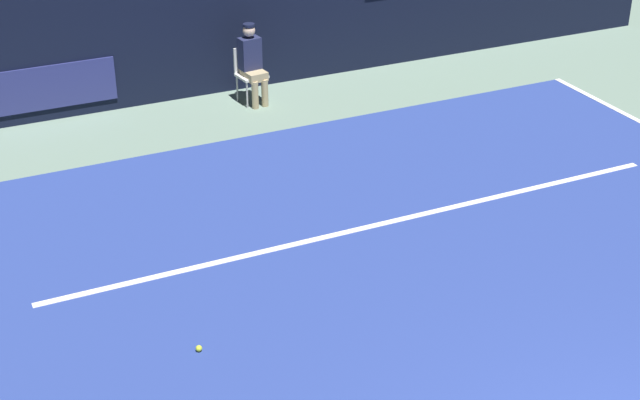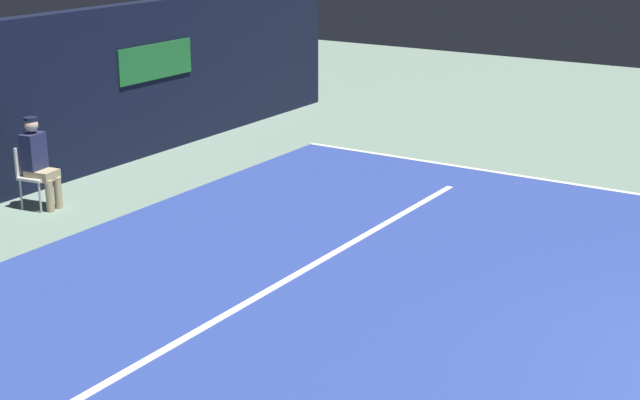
# 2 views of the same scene
# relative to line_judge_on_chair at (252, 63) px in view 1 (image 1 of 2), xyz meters

# --- Properties ---
(ground_plane) EXTENTS (33.68, 33.68, 0.00)m
(ground_plane) POSITION_rel_line_judge_on_chair_xyz_m (-0.17, -6.30, -0.69)
(ground_plane) COLOR slate
(court_surface) EXTENTS (10.81, 10.06, 0.01)m
(court_surface) POSITION_rel_line_judge_on_chair_xyz_m (-0.17, -6.30, -0.68)
(court_surface) COLOR navy
(court_surface) RESTS_ON ground
(line_service) EXTENTS (8.43, 0.10, 0.01)m
(line_service) POSITION_rel_line_judge_on_chair_xyz_m (-0.17, -4.54, -0.67)
(line_service) COLOR white
(line_service) RESTS_ON court_surface
(back_wall) EXTENTS (17.25, 0.33, 2.60)m
(back_wall) POSITION_rel_line_judge_on_chair_xyz_m (-0.17, 0.80, 0.61)
(back_wall) COLOR black
(back_wall) RESTS_ON ground
(line_judge_on_chair) EXTENTS (0.49, 0.56, 1.32)m
(line_judge_on_chair) POSITION_rel_line_judge_on_chair_xyz_m (0.00, 0.00, 0.00)
(line_judge_on_chair) COLOR white
(line_judge_on_chair) RESTS_ON ground
(tennis_ball) EXTENTS (0.07, 0.07, 0.07)m
(tennis_ball) POSITION_rel_line_judge_on_chair_xyz_m (-2.99, -6.09, -0.64)
(tennis_ball) COLOR #CCE033
(tennis_ball) RESTS_ON court_surface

